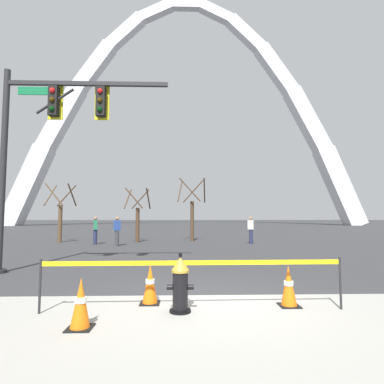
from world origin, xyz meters
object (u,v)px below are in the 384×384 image
(traffic_signal_gantry, at_px, (44,133))
(monument_arch, at_px, (186,120))
(traffic_cone_curb_edge, at_px, (150,284))
(traffic_cone_by_hydrant, at_px, (289,286))
(pedestrian_walking_right, at_px, (117,231))
(pedestrian_standing_center, at_px, (251,230))
(traffic_cone_mid_sidewalk, at_px, (81,304))
(pedestrian_walking_left, at_px, (95,230))
(fire_hydrant, at_px, (180,284))

(traffic_signal_gantry, distance_m, monument_arch, 47.05)
(traffic_cone_curb_edge, bearing_deg, traffic_cone_by_hydrant, -5.34)
(traffic_cone_curb_edge, height_order, pedestrian_walking_right, pedestrian_walking_right)
(monument_arch, bearing_deg, traffic_signal_gantry, -95.92)
(traffic_cone_curb_edge, bearing_deg, pedestrian_walking_right, 104.83)
(monument_arch, bearing_deg, pedestrian_standing_center, -84.34)
(traffic_cone_mid_sidewalk, xyz_separation_m, pedestrian_standing_center, (5.49, 13.66, 0.46))
(traffic_cone_mid_sidewalk, bearing_deg, traffic_cone_curb_edge, 55.18)
(traffic_cone_curb_edge, distance_m, pedestrian_walking_left, 12.99)
(fire_hydrant, relative_size, traffic_cone_mid_sidewalk, 1.36)
(monument_arch, bearing_deg, traffic_cone_by_hydrant, -88.31)
(traffic_cone_by_hydrant, bearing_deg, traffic_cone_mid_sidewalk, -163.28)
(pedestrian_walking_right, bearing_deg, monument_arch, 83.66)
(traffic_cone_by_hydrant, height_order, pedestrian_standing_center, pedestrian_standing_center)
(traffic_cone_by_hydrant, distance_m, pedestrian_standing_center, 12.82)
(traffic_cone_by_hydrant, relative_size, traffic_signal_gantry, 0.12)
(traffic_cone_curb_edge, xyz_separation_m, pedestrian_walking_right, (-2.97, 11.21, 0.46))
(traffic_signal_gantry, distance_m, pedestrian_walking_left, 9.56)
(pedestrian_walking_left, bearing_deg, monument_arch, 81.20)
(traffic_cone_curb_edge, distance_m, pedestrian_standing_center, 13.24)
(traffic_cone_mid_sidewalk, height_order, traffic_cone_curb_edge, same)
(pedestrian_walking_right, bearing_deg, traffic_signal_gantry, -93.97)
(fire_hydrant, height_order, pedestrian_walking_left, pedestrian_walking_left)
(fire_hydrant, xyz_separation_m, traffic_signal_gantry, (-4.08, 3.78, 3.60))
(traffic_signal_gantry, xyz_separation_m, pedestrian_standing_center, (8.13, 9.14, -3.25))
(fire_hydrant, bearing_deg, pedestrian_standing_center, 72.60)
(traffic_cone_mid_sidewalk, distance_m, pedestrian_walking_right, 12.65)
(fire_hydrant, height_order, traffic_cone_curb_edge, fire_hydrant)
(traffic_cone_by_hydrant, bearing_deg, pedestrian_walking_right, 115.61)
(traffic_cone_curb_edge, relative_size, monument_arch, 0.01)
(traffic_signal_gantry, bearing_deg, pedestrian_walking_right, 86.03)
(traffic_cone_curb_edge, height_order, monument_arch, monument_arch)
(traffic_signal_gantry, xyz_separation_m, pedestrian_walking_right, (0.55, 7.94, -3.25))
(pedestrian_walking_left, bearing_deg, pedestrian_walking_right, -34.63)
(pedestrian_walking_left, distance_m, pedestrian_standing_center, 9.03)
(fire_hydrant, distance_m, pedestrian_standing_center, 13.54)
(traffic_signal_gantry, relative_size, pedestrian_standing_center, 3.77)
(fire_hydrant, relative_size, pedestrian_walking_left, 0.62)
(traffic_cone_curb_edge, relative_size, pedestrian_walking_left, 0.46)
(monument_arch, bearing_deg, traffic_cone_mid_sidewalk, -92.30)
(traffic_cone_by_hydrant, relative_size, traffic_cone_mid_sidewalk, 1.00)
(pedestrian_walking_left, xyz_separation_m, pedestrian_standing_center, (9.03, 0.19, 0.00))
(traffic_signal_gantry, bearing_deg, traffic_cone_curb_edge, -42.90)
(pedestrian_walking_right, bearing_deg, fire_hydrant, -73.24)
(monument_arch, distance_m, pedestrian_walking_right, 40.84)
(fire_hydrant, bearing_deg, traffic_cone_by_hydrant, 8.14)
(traffic_cone_curb_edge, distance_m, traffic_signal_gantry, 6.07)
(fire_hydrant, height_order, pedestrian_walking_right, pedestrian_walking_right)
(traffic_cone_mid_sidewalk, xyz_separation_m, traffic_cone_curb_edge, (0.87, 1.25, 0.00))
(traffic_cone_curb_edge, bearing_deg, monument_arch, 88.68)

